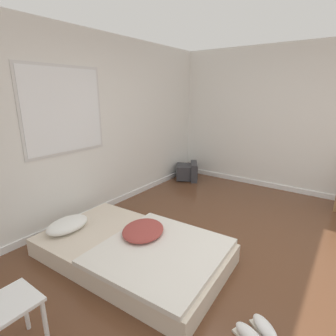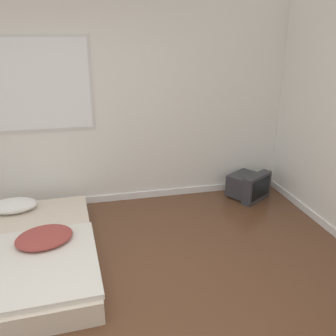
# 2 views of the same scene
# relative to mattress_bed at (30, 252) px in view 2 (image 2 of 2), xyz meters

# --- Properties ---
(wall_back) EXTENTS (7.63, 0.08, 2.60)m
(wall_back) POSITION_rel_mattress_bed_xyz_m (0.62, 1.30, 1.16)
(wall_back) COLOR white
(wall_back) RESTS_ON ground_plane
(mattress_bed) EXTENTS (1.30, 2.10, 0.35)m
(mattress_bed) POSITION_rel_mattress_bed_xyz_m (0.00, 0.00, 0.00)
(mattress_bed) COLOR beige
(mattress_bed) RESTS_ON ground_plane
(crt_tv) EXTENTS (0.61, 0.60, 0.37)m
(crt_tv) POSITION_rel_mattress_bed_xyz_m (2.72, 0.95, 0.04)
(crt_tv) COLOR #333338
(crt_tv) RESTS_ON ground_plane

